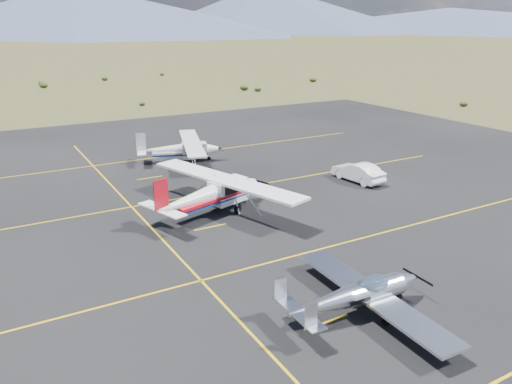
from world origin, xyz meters
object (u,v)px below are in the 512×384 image
object	(u,v)px
aircraft_plain	(180,149)
sedan	(358,172)
aircraft_cessna	(211,193)
aircraft_low_wing	(359,294)

from	to	relation	value
aircraft_plain	sedan	size ratio (longest dim) A/B	2.38
aircraft_cessna	sedan	size ratio (longest dim) A/B	2.81
aircraft_low_wing	sedan	bearing A→B (deg)	51.16
aircraft_cessna	sedan	distance (m)	12.19
aircraft_low_wing	sedan	world-z (taller)	aircraft_low_wing
aircraft_cessna	aircraft_plain	xyz separation A→B (m)	(2.72, 12.20, -0.21)
sedan	aircraft_cessna	bearing A→B (deg)	-2.19
sedan	aircraft_low_wing	bearing A→B (deg)	44.12
aircraft_low_wing	aircraft_plain	size ratio (longest dim) A/B	0.86
aircraft_low_wing	aircraft_plain	xyz separation A→B (m)	(2.27, 25.26, 0.24)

